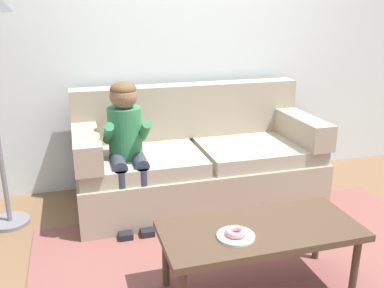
{
  "coord_description": "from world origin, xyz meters",
  "views": [
    {
      "loc": [
        -1.08,
        -2.43,
        1.63
      ],
      "look_at": [
        -0.25,
        0.45,
        0.65
      ],
      "focal_mm": 39.36,
      "sensor_mm": 36.0,
      "label": 1
    }
  ],
  "objects_px": {
    "donut": "(236,232)",
    "coffee_table": "(260,234)",
    "toy_controller": "(311,226)",
    "person_child": "(127,139)",
    "couch": "(197,161)"
  },
  "relations": [
    {
      "from": "donut",
      "to": "person_child",
      "type": "bearing_deg",
      "value": 109.65
    },
    {
      "from": "person_child",
      "to": "donut",
      "type": "xyz_separation_m",
      "value": [
        0.42,
        -1.19,
        -0.21
      ]
    },
    {
      "from": "toy_controller",
      "to": "donut",
      "type": "bearing_deg",
      "value": -147.29
    },
    {
      "from": "couch",
      "to": "coffee_table",
      "type": "height_order",
      "value": "couch"
    },
    {
      "from": "couch",
      "to": "person_child",
      "type": "bearing_deg",
      "value": -161.44
    },
    {
      "from": "donut",
      "to": "coffee_table",
      "type": "bearing_deg",
      "value": 18.79
    },
    {
      "from": "coffee_table",
      "to": "person_child",
      "type": "xyz_separation_m",
      "value": [
        -0.6,
        1.13,
        0.29
      ]
    },
    {
      "from": "coffee_table",
      "to": "toy_controller",
      "type": "bearing_deg",
      "value": 38.66
    },
    {
      "from": "person_child",
      "to": "toy_controller",
      "type": "relative_size",
      "value": 4.87
    },
    {
      "from": "donut",
      "to": "toy_controller",
      "type": "height_order",
      "value": "donut"
    },
    {
      "from": "coffee_table",
      "to": "donut",
      "type": "distance_m",
      "value": 0.2
    },
    {
      "from": "couch",
      "to": "donut",
      "type": "xyz_separation_m",
      "value": [
        -0.2,
        -1.4,
        0.11
      ]
    },
    {
      "from": "couch",
      "to": "person_child",
      "type": "height_order",
      "value": "person_child"
    },
    {
      "from": "coffee_table",
      "to": "toy_controller",
      "type": "xyz_separation_m",
      "value": [
        0.71,
        0.57,
        -0.36
      ]
    },
    {
      "from": "toy_controller",
      "to": "person_child",
      "type": "bearing_deg",
      "value": 154.22
    }
  ]
}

